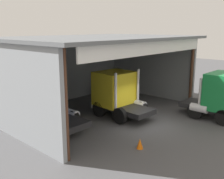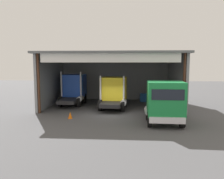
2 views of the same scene
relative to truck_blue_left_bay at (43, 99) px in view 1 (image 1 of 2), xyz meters
The scene contains 8 objects.
ground_plane 7.02m from the truck_blue_left_bay, 48.67° to the right, with size 80.00×80.00×0.00m, color #4C4C4F.
workshop_shed 4.96m from the truck_blue_left_bay, ahead, with size 14.21×9.69×5.68m.
truck_blue_left_bay is the anchor object (origin of this frame).
truck_yellow_center_left_bay 5.21m from the truck_blue_left_bay, 26.31° to the right, with size 2.79×4.51×3.41m.
truck_green_right_bay 12.10m from the truck_blue_left_bay, 43.13° to the right, with size 2.79×4.29×3.27m.
oil_drum 10.00m from the truck_blue_left_bay, 13.65° to the left, with size 0.58×0.58×0.93m, color #B21E19.
tool_cart 8.43m from the truck_blue_left_bay, 15.00° to the left, with size 0.90×0.60×1.00m, color #1E59A5.
traffic_cone 7.09m from the truck_blue_left_bay, 79.25° to the right, with size 0.36×0.36×0.56m, color orange.
Camera 1 is at (-13.74, -9.14, 6.25)m, focal length 41.90 mm.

